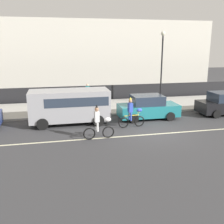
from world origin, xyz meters
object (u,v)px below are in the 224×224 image
object	(u,v)px
parked_van_grey	(71,104)
parked_car_teal	(148,108)
parade_cyclist_zebra	(99,124)
parade_cyclist_cobalt	(132,114)
pedestrian_onlooker	(88,93)
street_lamp_post	(162,57)

from	to	relation	value
parked_van_grey	parked_car_teal	bearing A→B (deg)	0.29
parade_cyclist_zebra	parade_cyclist_cobalt	xyz separation A→B (m)	(2.32, 1.62, 0.00)
parked_car_teal	parked_van_grey	bearing A→B (deg)	-179.71
parade_cyclist_cobalt	pedestrian_onlooker	xyz separation A→B (m)	(-1.84, 7.06, 0.17)
parked_car_teal	street_lamp_post	xyz separation A→B (m)	(2.46, 3.77, 3.21)
parade_cyclist_zebra	street_lamp_post	xyz separation A→B (m)	(6.41, 7.06, 3.15)
parked_van_grey	street_lamp_post	distance (m)	8.99
parade_cyclist_cobalt	parked_van_grey	xyz separation A→B (m)	(-3.59, 1.64, 0.44)
parked_van_grey	pedestrian_onlooker	xyz separation A→B (m)	(1.76, 5.42, -0.27)
parked_car_teal	pedestrian_onlooker	distance (m)	6.42
street_lamp_post	pedestrian_onlooker	bearing A→B (deg)	164.69
parked_car_teal	pedestrian_onlooker	world-z (taller)	pedestrian_onlooker
parked_car_teal	street_lamp_post	size ratio (longest dim) A/B	0.70
parade_cyclist_zebra	parked_car_teal	world-z (taller)	parade_cyclist_zebra
parade_cyclist_zebra	parked_van_grey	bearing A→B (deg)	111.38
parade_cyclist_cobalt	parked_van_grey	size ratio (longest dim) A/B	0.38
pedestrian_onlooker	parked_car_teal	bearing A→B (deg)	-57.20
parade_cyclist_zebra	pedestrian_onlooker	size ratio (longest dim) A/B	1.19
street_lamp_post	parked_van_grey	bearing A→B (deg)	-153.72
parked_van_grey	parade_cyclist_zebra	bearing A→B (deg)	-68.62
parade_cyclist_cobalt	street_lamp_post	distance (m)	7.50
parked_van_grey	parked_car_teal	world-z (taller)	parked_van_grey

